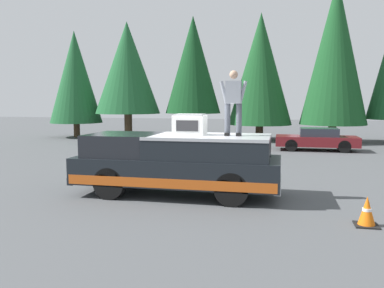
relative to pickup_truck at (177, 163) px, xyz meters
name	(u,v)px	position (x,y,z in m)	size (l,w,h in m)	color
ground_plane	(193,192)	(0.36, -0.35, -0.87)	(90.00, 90.00, 0.00)	#4C4F51
pickup_truck	(177,163)	(0.00, 0.00, 0.00)	(2.01, 5.54, 1.65)	black
compressor_unit	(190,124)	(0.05, -0.33, 1.05)	(0.65, 0.84, 0.56)	white
person_on_truck_bed	(233,101)	(0.02, -1.50, 1.68)	(0.29, 0.72, 1.69)	#4C515B
parked_car_maroon	(317,139)	(11.03, -4.52, -0.29)	(1.64, 4.10, 1.16)	maroon
traffic_cone	(367,212)	(-1.80, -4.49, -0.58)	(0.47, 0.47, 0.62)	black
conifer_left	(335,52)	(15.54, -5.78, 4.61)	(4.01, 4.01, 9.88)	#4C3826
conifer_center_left	(260,69)	(15.99, -1.31, 3.70)	(4.11, 4.11, 8.14)	#4C3826
conifer_center_right	(193,65)	(15.34, 3.00, 3.99)	(3.61, 3.61, 8.01)	#4C3826
conifer_right	(127,68)	(15.10, 7.46, 3.86)	(4.35, 4.35, 7.80)	#4C3826
conifer_far_right	(75,77)	(15.29, 11.42, 3.32)	(3.60, 3.60, 7.38)	#4C3826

